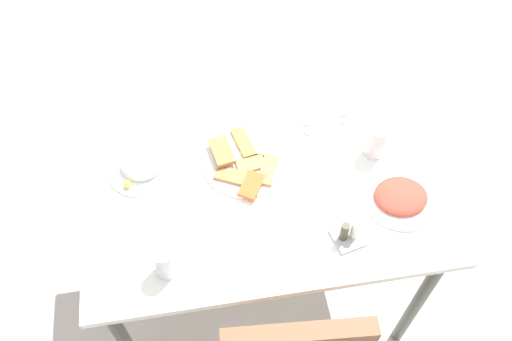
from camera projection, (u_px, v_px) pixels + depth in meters
The scene contains 11 objects.
ground_plane at pixel (261, 283), 2.37m from camera, with size 6.00×6.00×0.00m, color #BBB6AD.
dining_table at pixel (263, 201), 1.82m from camera, with size 1.16×0.76×0.77m.
pide_platter at pixel (245, 162), 1.78m from camera, with size 0.30×0.32×0.04m.
salad_plate_greens at pixel (401, 197), 1.70m from camera, with size 0.24×0.24×0.04m.
salad_plate_rice at pixel (142, 165), 1.76m from camera, with size 0.24×0.24×0.07m.
soda_can at pixel (376, 141), 1.77m from camera, with size 0.07×0.07×0.12m, color silver.
drinking_glass at pixel (165, 261), 1.52m from camera, with size 0.07×0.07×0.11m, color silver.
paper_napkin at pixel (325, 123), 1.90m from camera, with size 0.11×0.11×0.00m, color white.
fork at pixel (324, 119), 1.90m from camera, with size 0.18×0.02×0.01m, color silver.
spoon at pixel (326, 127), 1.88m from camera, with size 0.17×0.02×0.01m, color silver.
condiment_caddy at pixel (349, 234), 1.61m from camera, with size 0.11×0.11×0.08m.
Camera 1 is at (0.18, 0.97, 2.21)m, focal length 37.49 mm.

